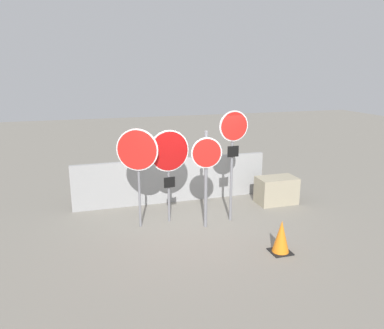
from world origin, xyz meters
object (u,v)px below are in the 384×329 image
at_px(stop_sign_0, 137,155).
at_px(stop_sign_2, 206,164).
at_px(traffic_cone_0, 281,237).
at_px(stop_sign_3, 233,140).
at_px(storage_crate, 276,190).
at_px(stop_sign_1, 169,156).

xyz_separation_m(stop_sign_0, stop_sign_2, (1.43, -0.43, -0.20)).
bearing_deg(traffic_cone_0, stop_sign_3, 100.27).
distance_m(stop_sign_0, stop_sign_2, 1.51).
relative_size(stop_sign_3, storage_crate, 2.51).
xyz_separation_m(stop_sign_3, storage_crate, (1.62, 0.78, -1.58)).
bearing_deg(storage_crate, stop_sign_0, -171.95).
bearing_deg(stop_sign_3, stop_sign_1, 163.41).
bearing_deg(stop_sign_1, stop_sign_0, -178.72).
height_order(stop_sign_0, stop_sign_3, stop_sign_3).
bearing_deg(storage_crate, stop_sign_3, -154.42).
bearing_deg(stop_sign_0, stop_sign_3, 17.27).
height_order(stop_sign_0, stop_sign_2, stop_sign_0).
bearing_deg(storage_crate, stop_sign_1, -171.86).
distance_m(stop_sign_1, traffic_cone_0, 2.98).
relative_size(stop_sign_3, traffic_cone_0, 3.94).
xyz_separation_m(stop_sign_0, stop_sign_1, (0.72, 0.10, -0.11)).
distance_m(stop_sign_2, storage_crate, 2.75).
relative_size(stop_sign_2, stop_sign_3, 0.85).
bearing_deg(stop_sign_1, storage_crate, 1.77).
distance_m(stop_sign_2, stop_sign_3, 0.84).
relative_size(stop_sign_0, stop_sign_2, 1.03).
xyz_separation_m(stop_sign_1, traffic_cone_0, (1.72, -2.09, -1.26)).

